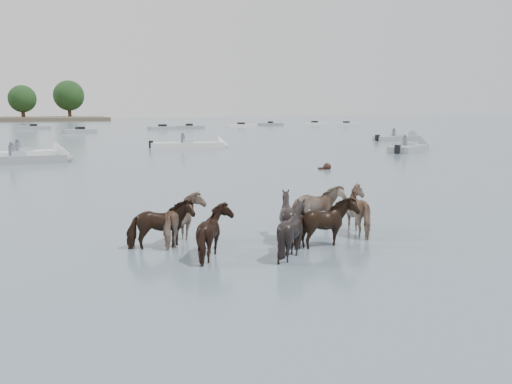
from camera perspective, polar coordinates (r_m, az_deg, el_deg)
name	(u,v)px	position (r m, az deg, el deg)	size (l,w,h in m)	color
ground	(328,239)	(13.42, 7.67, -5.03)	(400.00, 400.00, 0.00)	#4A5A6B
pony_herd	(273,222)	(12.86, 1.84, -3.19)	(6.75, 3.58, 1.36)	black
swimming_pony	(326,167)	(28.98, 7.50, 2.63)	(0.72, 0.44, 0.44)	black
motorboat_a	(37,154)	(38.39, -22.29, 3.74)	(5.56, 2.86, 1.92)	silver
motorboat_b	(34,159)	(34.88, -22.57, 3.27)	(5.93, 1.64, 1.92)	gray
motorboat_c	(198,145)	(44.60, -6.22, 4.96)	(6.63, 2.84, 1.92)	silver
motorboat_d	(412,148)	(42.97, 16.29, 4.52)	(5.41, 4.41, 1.92)	gray
motorboat_e	(403,138)	(57.21, 15.36, 5.55)	(5.59, 1.91, 1.92)	gray
distant_flotilla	(96,128)	(85.58, -16.67, 6.50)	(102.01, 22.58, 0.93)	gray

